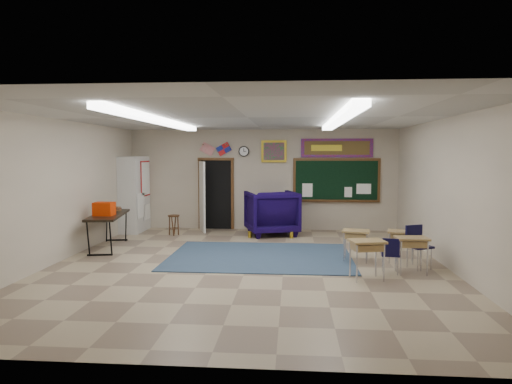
# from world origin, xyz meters

# --- Properties ---
(floor) EXTENTS (9.00, 9.00, 0.00)m
(floor) POSITION_xyz_m (0.00, 0.00, 0.00)
(floor) COLOR tan
(floor) RESTS_ON ground
(back_wall) EXTENTS (8.00, 0.04, 3.00)m
(back_wall) POSITION_xyz_m (0.00, 4.50, 1.50)
(back_wall) COLOR #BDAE99
(back_wall) RESTS_ON floor
(front_wall) EXTENTS (8.00, 0.04, 3.00)m
(front_wall) POSITION_xyz_m (0.00, -4.50, 1.50)
(front_wall) COLOR #BDAE99
(front_wall) RESTS_ON floor
(left_wall) EXTENTS (0.04, 9.00, 3.00)m
(left_wall) POSITION_xyz_m (-4.00, 0.00, 1.50)
(left_wall) COLOR #BDAE99
(left_wall) RESTS_ON floor
(right_wall) EXTENTS (0.04, 9.00, 3.00)m
(right_wall) POSITION_xyz_m (4.00, 0.00, 1.50)
(right_wall) COLOR #BDAE99
(right_wall) RESTS_ON floor
(ceiling) EXTENTS (8.00, 9.00, 0.04)m
(ceiling) POSITION_xyz_m (0.00, 0.00, 3.00)
(ceiling) COLOR silver
(ceiling) RESTS_ON back_wall
(area_rug) EXTENTS (4.00, 3.00, 0.02)m
(area_rug) POSITION_xyz_m (0.20, 0.80, 0.01)
(area_rug) COLOR #2D3F56
(area_rug) RESTS_ON floor
(fluorescent_strips) EXTENTS (3.86, 6.00, 0.10)m
(fluorescent_strips) POSITION_xyz_m (0.00, 0.00, 2.94)
(fluorescent_strips) COLOR white
(fluorescent_strips) RESTS_ON ceiling
(doorway) EXTENTS (1.10, 0.89, 2.16)m
(doorway) POSITION_xyz_m (-1.50, 4.35, 1.06)
(doorway) COLOR black
(doorway) RESTS_ON back_wall
(chalkboard) EXTENTS (2.55, 0.14, 1.30)m
(chalkboard) POSITION_xyz_m (2.20, 4.46, 1.46)
(chalkboard) COLOR #543318
(chalkboard) RESTS_ON back_wall
(bulletin_board) EXTENTS (2.10, 0.05, 0.55)m
(bulletin_board) POSITION_xyz_m (2.20, 4.47, 2.45)
(bulletin_board) COLOR red
(bulletin_board) RESTS_ON back_wall
(framed_art_print) EXTENTS (0.75, 0.05, 0.65)m
(framed_art_print) POSITION_xyz_m (0.35, 4.47, 2.35)
(framed_art_print) COLOR #A78A20
(framed_art_print) RESTS_ON back_wall
(wall_clock) EXTENTS (0.32, 0.05, 0.32)m
(wall_clock) POSITION_xyz_m (-0.55, 4.47, 2.35)
(wall_clock) COLOR black
(wall_clock) RESTS_ON back_wall
(wall_flags) EXTENTS (1.16, 0.06, 0.70)m
(wall_flags) POSITION_xyz_m (-1.40, 4.44, 2.48)
(wall_flags) COLOR red
(wall_flags) RESTS_ON back_wall
(storage_cabinet) EXTENTS (0.59, 1.25, 2.20)m
(storage_cabinet) POSITION_xyz_m (-3.71, 3.85, 1.10)
(storage_cabinet) COLOR silver
(storage_cabinet) RESTS_ON floor
(wingback_armchair) EXTENTS (1.68, 1.70, 1.25)m
(wingback_armchair) POSITION_xyz_m (0.32, 3.60, 0.62)
(wingback_armchair) COLOR black
(wingback_armchair) RESTS_ON floor
(student_chair_reading) EXTENTS (0.50, 0.50, 0.73)m
(student_chair_reading) POSITION_xyz_m (-0.01, 3.62, 0.36)
(student_chair_reading) COLOR black
(student_chair_reading) RESTS_ON floor
(student_chair_desk_a) EXTENTS (0.40, 0.40, 0.70)m
(student_chair_desk_a) POSITION_xyz_m (2.77, -0.42, 0.35)
(student_chair_desk_a) COLOR black
(student_chair_desk_a) RESTS_ON floor
(student_chair_desk_b) EXTENTS (0.56, 0.56, 0.85)m
(student_chair_desk_b) POSITION_xyz_m (3.42, -0.01, 0.43)
(student_chair_desk_b) COLOR black
(student_chair_desk_b) RESTS_ON floor
(student_desk_front_left) EXTENTS (0.63, 0.52, 0.67)m
(student_desk_front_left) POSITION_xyz_m (2.25, 0.52, 0.37)
(student_desk_front_left) COLOR #A17D4B
(student_desk_front_left) RESTS_ON floor
(student_desk_front_right) EXTENTS (0.63, 0.52, 0.67)m
(student_desk_front_right) POSITION_xyz_m (3.19, 0.52, 0.37)
(student_desk_front_right) COLOR #A17D4B
(student_desk_front_right) RESTS_ON floor
(student_desk_back_left) EXTENTS (0.69, 0.57, 0.72)m
(student_desk_back_left) POSITION_xyz_m (2.25, -0.90, 0.40)
(student_desk_back_left) COLOR #A17D4B
(student_desk_back_left) RESTS_ON floor
(student_desk_back_right) EXTENTS (0.60, 0.46, 0.70)m
(student_desk_back_right) POSITION_xyz_m (3.17, -0.40, 0.39)
(student_desk_back_right) COLOR #A17D4B
(student_desk_back_right) RESTS_ON floor
(folding_table) EXTENTS (1.00, 2.09, 1.14)m
(folding_table) POSITION_xyz_m (-3.53, 1.45, 0.45)
(folding_table) COLOR black
(folding_table) RESTS_ON floor
(wooden_stool) EXTENTS (0.32, 0.32, 0.57)m
(wooden_stool) POSITION_xyz_m (-2.41, 3.29, 0.29)
(wooden_stool) COLOR #4B2F16
(wooden_stool) RESTS_ON floor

